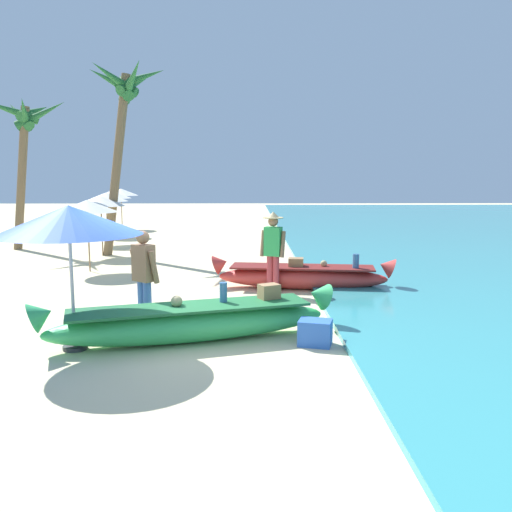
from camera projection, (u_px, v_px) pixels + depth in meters
ground_plane at (175, 334)px, 8.92m from camera, size 80.00×80.00×0.00m
boat_green_foreground at (192, 322)px, 8.50m from camera, size 4.66×1.98×0.88m
boat_red_midground at (302, 276)px, 12.40m from camera, size 4.17×1.26×0.83m
person_vendor_hatted at (273, 246)px, 11.88m from camera, size 0.59×0.44×1.78m
person_tourist_customer at (144, 274)px, 9.06m from camera, size 0.56×0.50×1.67m
patio_umbrella_large at (69, 221)px, 7.85m from camera, size 2.10×2.10×2.15m
parasol_row_0 at (87, 206)px, 14.40m from camera, size 1.60×1.60×1.91m
parasol_row_1 at (101, 201)px, 17.22m from camera, size 1.60×1.60×1.91m
parasol_row_2 at (106, 197)px, 20.16m from camera, size 1.60×1.60×1.91m
parasol_row_3 at (112, 194)px, 22.66m from camera, size 1.60×1.60×1.91m
parasol_row_4 at (121, 192)px, 25.61m from camera, size 1.60×1.60×1.91m
palm_tree_tall_inland at (124, 103)px, 16.85m from camera, size 2.48×2.56×5.98m
palm_tree_leaning_seaward at (24, 131)px, 18.35m from camera, size 2.71×2.18×5.16m
cooler_box at (315, 333)px, 8.31m from camera, size 0.57×0.49×0.39m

